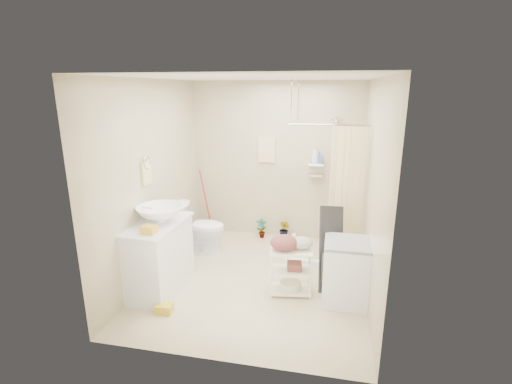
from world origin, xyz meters
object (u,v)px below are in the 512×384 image
at_px(toilet, 200,227).
at_px(vanity, 158,256).
at_px(washing_machine, 345,271).
at_px(laundry_rack, 291,267).

bearing_deg(toilet, vanity, 169.91).
distance_m(toilet, washing_machine, 2.40).
bearing_deg(washing_machine, toilet, 155.73).
relative_size(vanity, toilet, 1.29).
height_order(vanity, toilet, vanity).
bearing_deg(washing_machine, vanity, -174.87).
bearing_deg(washing_machine, laundry_rack, 177.54).
relative_size(toilet, washing_machine, 1.03).
distance_m(vanity, laundry_rack, 1.66).
relative_size(washing_machine, laundry_rack, 1.08).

